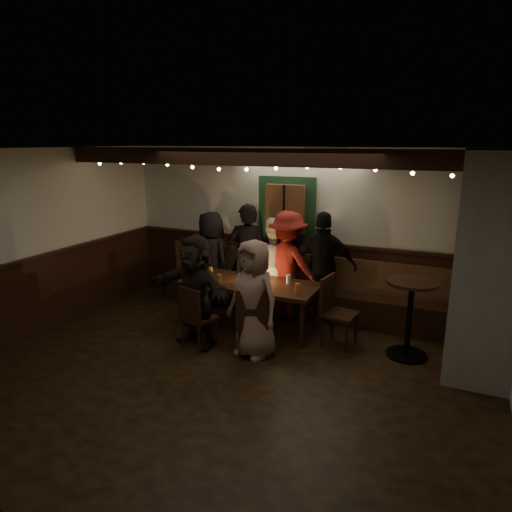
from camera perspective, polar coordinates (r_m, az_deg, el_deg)
The scene contains 13 objects.
room at distance 6.07m, azimuth 11.57°, elevation -1.52°, with size 6.02×5.01×2.62m.
dining_table at distance 6.61m, azimuth -0.74°, elevation -3.78°, with size 1.98×0.85×0.86m.
chair_near_left at distance 6.09m, azimuth -7.65°, elevation -7.17°, with size 0.47×0.47×0.85m.
chair_near_right at distance 5.83m, azimuth -0.39°, elevation -7.75°, with size 0.53×0.53×0.91m.
chair_end at distance 6.24m, azimuth 9.72°, elevation -6.24°, with size 0.48×0.48×0.94m.
high_top at distance 6.08m, azimuth 18.72°, elevation -6.30°, with size 0.63×0.63×1.01m.
person_a at distance 7.63m, azimuth -5.59°, elevation -0.31°, with size 0.77×0.50×1.57m, color black.
person_b at distance 7.38m, azimuth -1.07°, elevation -0.09°, with size 0.63×0.41×1.73m, color black.
person_c at distance 7.21m, azimuth 2.04°, elevation -1.22°, with size 0.75×0.58×1.54m, color #EBE7CD.
person_d at distance 7.05m, azimuth 3.98°, elevation -1.09°, with size 1.07×0.62×1.66m, color maroon.
person_e at distance 6.93m, azimuth 8.40°, elevation -1.41°, with size 0.99×0.41×1.68m, color black.
person_f at distance 6.10m, azimuth -7.60°, elevation -4.31°, with size 1.42×0.45×1.53m, color black.
person_g at distance 5.75m, azimuth -0.29°, elevation -5.37°, with size 0.74×0.48×1.52m, color #906F5E.
Camera 1 is at (2.32, -4.29, 2.69)m, focal length 32.00 mm.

